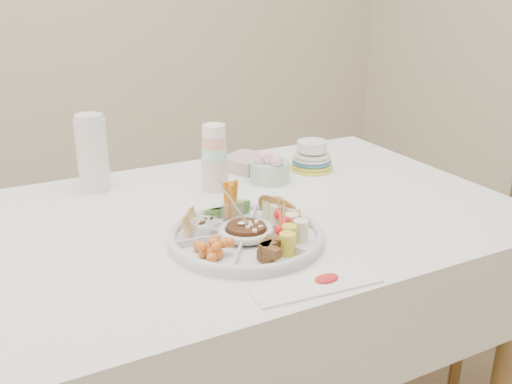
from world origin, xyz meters
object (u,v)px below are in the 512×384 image
chair (493,240)px  plate_stack (312,157)px  party_tray (246,234)px  thermos (92,152)px  dining_table (244,326)px

chair → plate_stack: chair is taller
chair → plate_stack: bearing=160.5°
chair → party_tray: size_ratio=2.86×
party_tray → plate_stack: (0.45, 0.40, 0.02)m
thermos → plate_stack: 0.72m
plate_stack → party_tray: bearing=-138.3°
chair → party_tray: chair is taller
dining_table → thermos: 0.70m
chair → plate_stack: (-0.49, 0.38, 0.26)m
party_tray → plate_stack: 0.61m
dining_table → party_tray: (-0.08, -0.18, 0.40)m
dining_table → plate_stack: (0.37, 0.22, 0.43)m
dining_table → chair: 0.89m
dining_table → party_tray: size_ratio=4.00×
dining_table → plate_stack: size_ratio=10.50×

